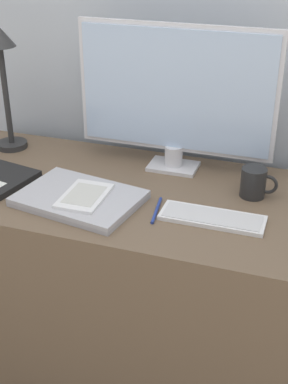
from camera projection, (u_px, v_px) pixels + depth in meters
The scene contains 9 objects.
wall_back at pixel (191, 12), 1.71m from camera, with size 3.60×0.05×2.40m.
desk at pixel (152, 291), 1.78m from camera, with size 1.46×0.61×0.73m.
monitor at pixel (175, 95), 1.65m from camera, with size 0.63×0.11×0.47m.
keyboard at pixel (212, 218), 1.47m from camera, with size 0.29×0.10×0.01m.
laptop at pixel (79, 198), 1.56m from camera, with size 0.38×0.30×0.02m.
ereader at pixel (85, 196), 1.53m from camera, with size 0.12×0.18×0.01m.
desk_lamp at pixel (2, 66), 1.78m from camera, with size 0.11×0.11×0.43m.
coffee_mug at pixel (254, 183), 1.57m from camera, with size 0.11×0.08×0.09m.
pen at pixel (157, 210), 1.51m from camera, with size 0.03×0.14×0.01m.
Camera 1 is at (0.43, -1.16, 1.49)m, focal length 50.00 mm.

